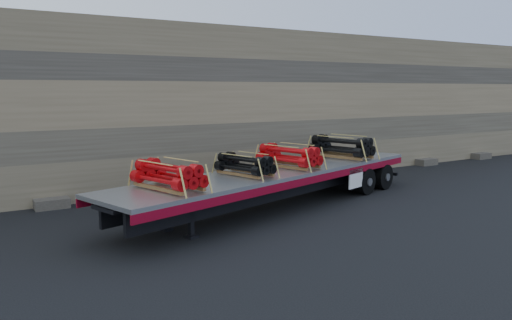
# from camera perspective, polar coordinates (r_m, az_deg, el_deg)

# --- Properties ---
(ground) EXTENTS (120.00, 120.00, 0.00)m
(ground) POSITION_cam_1_polar(r_m,az_deg,el_deg) (18.39, 5.89, -5.40)
(ground) COLOR black
(ground) RESTS_ON ground
(rock_wall) EXTENTS (44.00, 3.00, 7.00)m
(rock_wall) POSITION_cam_1_polar(r_m,az_deg,el_deg) (23.40, -3.70, 6.17)
(rock_wall) COLOR #7A6B54
(rock_wall) RESTS_ON ground
(trailer) EXTENTS (14.25, 6.52, 1.41)m
(trailer) POSITION_cam_1_polar(r_m,az_deg,el_deg) (18.13, 2.37, -3.29)
(trailer) COLOR #B0B3B8
(trailer) RESTS_ON ground
(bundle_front) EXTENTS (1.71, 2.47, 0.80)m
(bundle_front) POSITION_cam_1_polar(r_m,az_deg,el_deg) (14.61, -9.98, -1.78)
(bundle_front) COLOR red
(bundle_front) RESTS_ON trailer
(bundle_midfront) EXTENTS (1.50, 2.17, 0.70)m
(bundle_midfront) POSITION_cam_1_polar(r_m,az_deg,el_deg) (16.72, -1.28, -0.59)
(bundle_midfront) COLOR black
(bundle_midfront) RESTS_ON trailer
(bundle_midrear) EXTENTS (1.73, 2.50, 0.81)m
(bundle_midrear) POSITION_cam_1_polar(r_m,az_deg,el_deg) (18.48, 3.79, 0.40)
(bundle_midrear) COLOR red
(bundle_midrear) RESTS_ON trailer
(bundle_rear) EXTENTS (1.91, 2.76, 0.89)m
(bundle_rear) POSITION_cam_1_polar(r_m,az_deg,el_deg) (21.33, 9.75, 1.44)
(bundle_rear) COLOR black
(bundle_rear) RESTS_ON trailer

